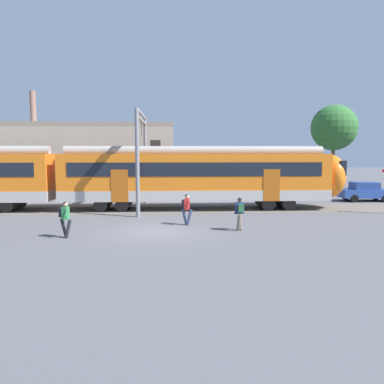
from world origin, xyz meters
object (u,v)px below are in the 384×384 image
object	(u,v)px
pedestrian_green	(65,216)
parked_car_blue	(365,191)
commuter_train	(70,177)
pedestrian_navy	(240,211)
pedestrian_red	(186,207)

from	to	relation	value
pedestrian_green	parked_car_blue	bearing A→B (deg)	30.76
commuter_train	pedestrian_green	world-z (taller)	commuter_train
commuter_train	parked_car_blue	xyz separation A→B (m)	(22.43, 3.50, -1.47)
pedestrian_navy	parked_car_blue	bearing A→B (deg)	42.08
pedestrian_green	pedestrian_navy	world-z (taller)	same
commuter_train	parked_car_blue	bearing A→B (deg)	8.87
pedestrian_navy	parked_car_blue	xyz separation A→B (m)	(12.12, 10.94, -0.21)
pedestrian_navy	parked_car_blue	world-z (taller)	pedestrian_navy
commuter_train	pedestrian_navy	world-z (taller)	commuter_train
pedestrian_green	pedestrian_navy	bearing A→B (deg)	8.06
commuter_train	parked_car_blue	distance (m)	22.75
commuter_train	pedestrian_green	distance (m)	8.94
pedestrian_green	parked_car_blue	xyz separation A→B (m)	(20.33, 12.10, -0.21)
pedestrian_green	pedestrian_red	distance (m)	6.27
pedestrian_navy	pedestrian_green	bearing A→B (deg)	-171.94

